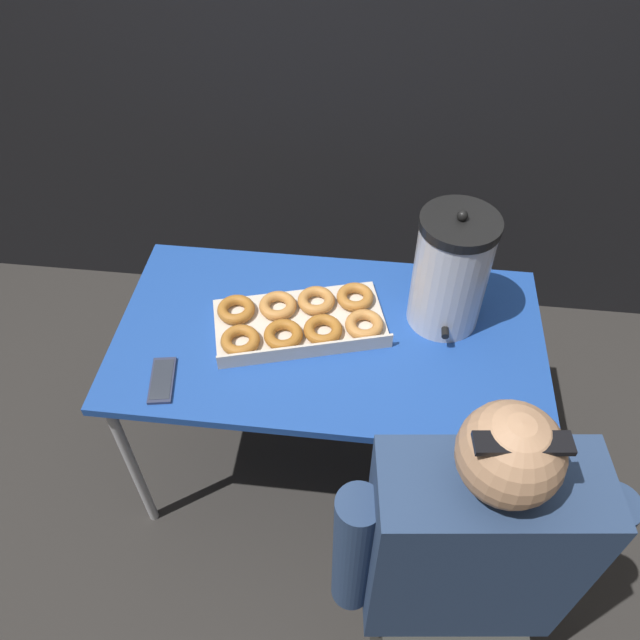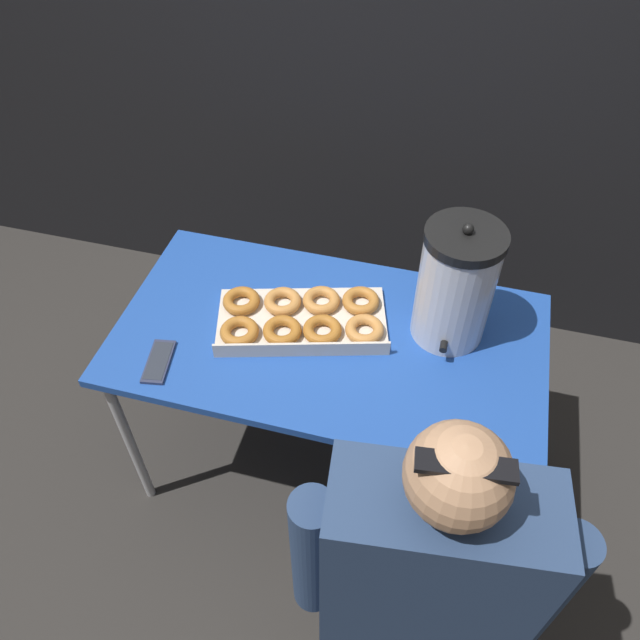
% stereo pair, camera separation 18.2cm
% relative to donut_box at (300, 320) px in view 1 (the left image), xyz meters
% --- Properties ---
extents(ground_plane, '(12.00, 12.00, 0.00)m').
position_rel_donut_box_xyz_m(ground_plane, '(0.09, -0.03, -0.75)').
color(ground_plane, '#2D2B28').
extents(folding_table, '(1.28, 0.69, 0.72)m').
position_rel_donut_box_xyz_m(folding_table, '(0.09, -0.03, -0.07)').
color(folding_table, '#1E479E').
rests_on(folding_table, ground).
extents(donut_box, '(0.56, 0.40, 0.05)m').
position_rel_donut_box_xyz_m(donut_box, '(0.00, 0.00, 0.00)').
color(donut_box, beige).
rests_on(donut_box, folding_table).
extents(coffee_urn, '(0.22, 0.25, 0.40)m').
position_rel_donut_box_xyz_m(coffee_urn, '(0.43, 0.08, 0.16)').
color(coffee_urn, silver).
rests_on(coffee_urn, folding_table).
extents(cell_phone, '(0.09, 0.17, 0.01)m').
position_rel_donut_box_xyz_m(cell_phone, '(-0.35, -0.25, -0.02)').
color(cell_phone, '#2D334C').
rests_on(cell_phone, folding_table).
extents(person_seated, '(0.62, 0.30, 1.23)m').
position_rel_donut_box_xyz_m(person_seated, '(0.48, -0.64, -0.17)').
color(person_seated, '#33332D').
rests_on(person_seated, ground).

